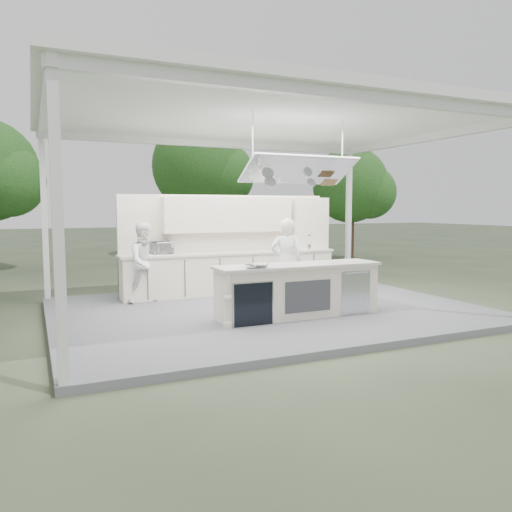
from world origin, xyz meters
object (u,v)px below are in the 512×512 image
demo_island (297,290)px  back_counter (231,272)px  sous_chef (146,263)px  head_chef (286,262)px

demo_island → back_counter: 2.82m
demo_island → sous_chef: (-2.21, 2.46, 0.36)m
head_chef → demo_island: bearing=94.8°
sous_chef → back_counter: bearing=-5.8°
sous_chef → demo_island: bearing=-63.6°
back_counter → head_chef: size_ratio=2.91×
demo_island → head_chef: bearing=72.9°
demo_island → sous_chef: size_ratio=1.87×
demo_island → back_counter: (-0.18, 2.81, 0.00)m
demo_island → sous_chef: 3.33m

